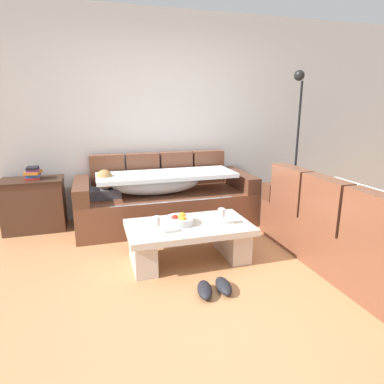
# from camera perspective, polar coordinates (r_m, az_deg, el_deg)

# --- Properties ---
(ground_plane) EXTENTS (14.00, 14.00, 0.00)m
(ground_plane) POSITION_cam_1_polar(r_m,az_deg,el_deg) (3.02, 3.83, -15.27)
(ground_plane) COLOR #B1784C
(back_wall) EXTENTS (9.00, 0.10, 2.70)m
(back_wall) POSITION_cam_1_polar(r_m,az_deg,el_deg) (4.69, -5.32, 12.76)
(back_wall) COLOR beige
(back_wall) RESTS_ON ground_plane
(couch_along_wall) EXTENTS (2.22, 0.92, 0.88)m
(couch_along_wall) POSITION_cam_1_polar(r_m,az_deg,el_deg) (4.31, -4.93, -1.12)
(couch_along_wall) COLOR brown
(couch_along_wall) RESTS_ON ground_plane
(couch_near_window) EXTENTS (0.92, 2.04, 0.88)m
(couch_near_window) POSITION_cam_1_polar(r_m,az_deg,el_deg) (3.57, 25.72, -5.96)
(couch_near_window) COLOR brown
(couch_near_window) RESTS_ON ground_plane
(coffee_table) EXTENTS (1.20, 0.68, 0.38)m
(coffee_table) POSITION_cam_1_polar(r_m,az_deg,el_deg) (3.30, -0.56, -7.86)
(coffee_table) COLOR beige
(coffee_table) RESTS_ON ground_plane
(fruit_bowl) EXTENTS (0.28, 0.28, 0.10)m
(fruit_bowl) POSITION_cam_1_polar(r_m,az_deg,el_deg) (3.25, -2.14, -4.81)
(fruit_bowl) COLOR silver
(fruit_bowl) RESTS_ON coffee_table
(wine_glass_near_left) EXTENTS (0.07, 0.07, 0.17)m
(wine_glass_near_left) POSITION_cam_1_polar(r_m,az_deg,el_deg) (2.99, -6.06, -5.13)
(wine_glass_near_left) COLOR silver
(wine_glass_near_left) RESTS_ON coffee_table
(wine_glass_near_right) EXTENTS (0.07, 0.07, 0.17)m
(wine_glass_near_right) POSITION_cam_1_polar(r_m,az_deg,el_deg) (3.21, 5.05, -3.69)
(wine_glass_near_right) COLOR silver
(wine_glass_near_right) RESTS_ON coffee_table
(open_magazine) EXTENTS (0.33, 0.28, 0.01)m
(open_magazine) POSITION_cam_1_polar(r_m,az_deg,el_deg) (3.36, 4.59, -4.86)
(open_magazine) COLOR white
(open_magazine) RESTS_ON coffee_table
(side_cabinet) EXTENTS (0.72, 0.44, 0.64)m
(side_cabinet) POSITION_cam_1_polar(r_m,az_deg,el_deg) (4.51, -25.41, -1.97)
(side_cabinet) COLOR #4B2E1F
(side_cabinet) RESTS_ON ground_plane
(book_stack_on_cabinet) EXTENTS (0.19, 0.24, 0.15)m
(book_stack_on_cabinet) POSITION_cam_1_polar(r_m,az_deg,el_deg) (4.42, -25.59, 2.94)
(book_stack_on_cabinet) COLOR red
(book_stack_on_cabinet) RESTS_ON side_cabinet
(floor_lamp) EXTENTS (0.33, 0.31, 1.95)m
(floor_lamp) POSITION_cam_1_polar(r_m,az_deg,el_deg) (4.95, 17.47, 9.55)
(floor_lamp) COLOR black
(floor_lamp) RESTS_ON ground_plane
(pair_of_shoes) EXTENTS (0.33, 0.30, 0.09)m
(pair_of_shoes) POSITION_cam_1_polar(r_m,az_deg,el_deg) (2.86, 3.83, -16.07)
(pair_of_shoes) COLOR black
(pair_of_shoes) RESTS_ON ground_plane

